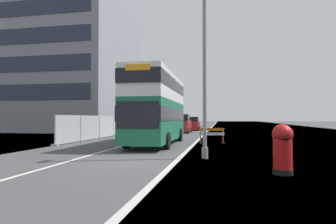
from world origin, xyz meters
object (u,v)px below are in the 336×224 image
Objects in this scene: car_oncoming_near at (183,124)px; red_pillar_postbox at (283,147)px; car_receding_far at (177,122)px; car_receding_mid at (192,124)px; roadworks_barrier at (212,134)px; lamppost_foreground at (205,68)px; double_decker_bus at (157,107)px.

red_pillar_postbox is at bearing -74.82° from car_oncoming_near.
car_receding_mid is at bearing -67.64° from car_receding_far.
car_oncoming_near is at bearing 106.14° from roadworks_barrier.
roadworks_barrier is 31.04m from car_receding_far.
lamppost_foreground is 2.14× the size of car_receding_mid.
car_oncoming_near reaches higher than car_receding_mid.
lamppost_foreground reaches higher than red_pillar_postbox.
roadworks_barrier is 21.02m from car_receding_mid.
roadworks_barrier is at bearing -80.40° from car_receding_mid.
car_receding_mid is 0.93× the size of car_receding_far.
car_receding_mid is at bearing 85.70° from car_oncoming_near.
double_decker_bus reaches higher than car_oncoming_near.
red_pillar_postbox is 32.03m from car_receding_mid.
roadworks_barrier is 0.45× the size of car_receding_mid.
lamppost_foreground reaches higher than car_receding_far.
car_receding_far is (-3.64, 31.36, -1.56)m from double_decker_bus.
double_decker_bus is at bearing -83.38° from car_receding_far.
double_decker_bus is 4.36m from roadworks_barrier.
double_decker_bus is 21.99m from car_receding_mid.
car_oncoming_near is 6.86m from car_receding_mid.
car_receding_mid is (-6.16, 31.43, 0.04)m from red_pillar_postbox.
double_decker_bus is at bearing 123.94° from red_pillar_postbox.
roadworks_barrier is (-2.66, 10.71, -0.20)m from red_pillar_postbox.
lamppost_foreground is 5.30× the size of red_pillar_postbox.
car_oncoming_near is (-4.02, 13.88, 0.36)m from roadworks_barrier.
red_pillar_postbox is at bearing -76.20° from car_receding_far.
car_receding_mid is (0.51, 6.84, -0.12)m from car_oncoming_near.
red_pillar_postbox is at bearing -48.88° from lamppost_foreground.
lamppost_foreground is 4.76× the size of roadworks_barrier.
car_oncoming_near is at bearing 91.05° from double_decker_bus.
double_decker_bus is 31.61m from car_receding_far.
car_receding_far is (-3.37, 16.27, -0.04)m from car_oncoming_near.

